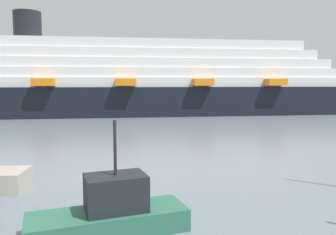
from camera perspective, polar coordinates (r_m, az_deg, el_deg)
fishing_boat_0 at (r=12.57m, az=-9.51°, el=-15.35°), size 5.74×2.89×3.98m
cruise_ship at (r=56.70m, az=-7.29°, el=5.77°), size 82.83×13.58×16.13m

